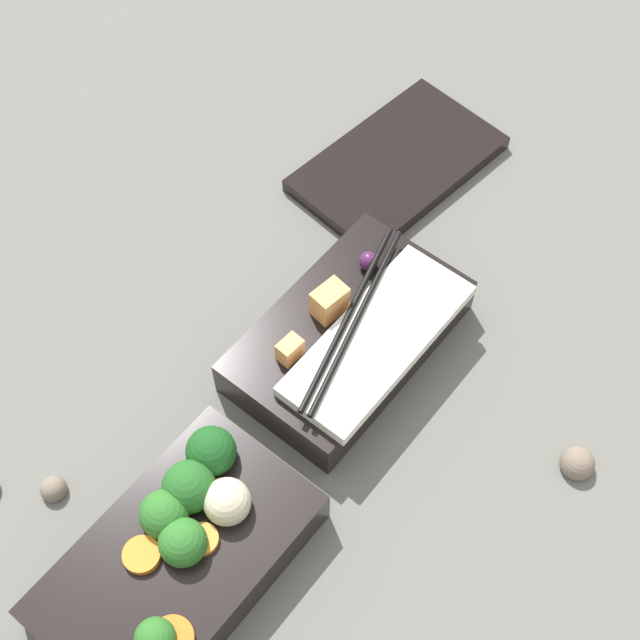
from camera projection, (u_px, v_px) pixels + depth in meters
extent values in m
plane|color=slate|center=(257.00, 447.00, 0.75)|extent=(3.00, 3.00, 0.00)
cube|color=black|center=(178.00, 561.00, 0.68)|extent=(0.21, 0.13, 0.04)
sphere|color=#2D7028|center=(183.00, 542.00, 0.65)|extent=(0.04, 0.04, 0.04)
sphere|color=#236023|center=(185.00, 484.00, 0.67)|extent=(0.04, 0.04, 0.04)
sphere|color=#2D7028|center=(161.00, 512.00, 0.66)|extent=(0.04, 0.04, 0.04)
sphere|color=#2D7028|center=(155.00, 639.00, 0.62)|extent=(0.03, 0.03, 0.03)
sphere|color=#19511E|center=(211.00, 451.00, 0.69)|extent=(0.04, 0.04, 0.04)
cylinder|color=orange|center=(142.00, 555.00, 0.65)|extent=(0.03, 0.03, 0.01)
cylinder|color=orange|center=(215.00, 496.00, 0.68)|extent=(0.03, 0.03, 0.01)
cylinder|color=orange|center=(202.00, 539.00, 0.66)|extent=(0.03, 0.03, 0.01)
cylinder|color=orange|center=(172.00, 639.00, 0.62)|extent=(0.04, 0.04, 0.01)
sphere|color=beige|center=(227.00, 502.00, 0.67)|extent=(0.04, 0.04, 0.04)
cube|color=black|center=(352.00, 339.00, 0.78)|extent=(0.21, 0.13, 0.04)
cube|color=white|center=(378.00, 339.00, 0.75)|extent=(0.19, 0.07, 0.01)
cube|color=#F4A356|center=(290.00, 350.00, 0.74)|extent=(0.02, 0.02, 0.02)
cube|color=#F4A356|center=(330.00, 301.00, 0.76)|extent=(0.03, 0.02, 0.03)
sphere|color=#4C1E4C|center=(368.00, 261.00, 0.79)|extent=(0.02, 0.02, 0.02)
cylinder|color=black|center=(357.00, 319.00, 0.75)|extent=(0.19, 0.06, 0.01)
cylinder|color=black|center=(350.00, 316.00, 0.75)|extent=(0.19, 0.06, 0.01)
cube|color=black|center=(398.00, 164.00, 0.91)|extent=(0.22, 0.15, 0.02)
sphere|color=#7A6B5B|center=(54.00, 489.00, 0.72)|extent=(0.02, 0.02, 0.02)
sphere|color=#7A6B5B|center=(577.00, 463.00, 0.73)|extent=(0.03, 0.03, 0.03)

